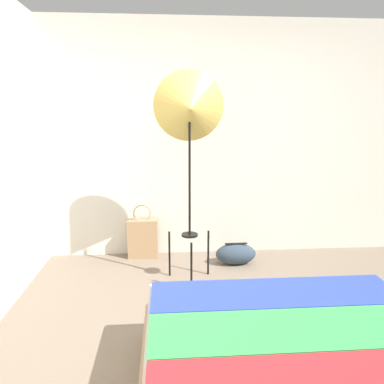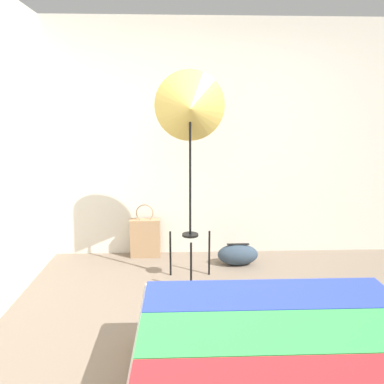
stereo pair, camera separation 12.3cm
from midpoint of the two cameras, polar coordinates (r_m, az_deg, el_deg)
ground_plane at (r=2.71m, az=7.15°, el=-24.37°), size 14.00×14.00×0.00m
wall_back at (r=4.21m, az=3.17°, el=7.79°), size 8.00×0.05×2.60m
wall_side_left at (r=3.46m, az=-25.98°, el=5.72°), size 0.05×8.00×2.60m
photo_umbrella at (r=3.42m, az=0.77°, el=12.50°), size 0.65×0.38×1.99m
tote_bag at (r=4.29m, az=-6.30°, el=-6.89°), size 0.33×0.13×0.61m
duffel_bag at (r=4.11m, az=7.85°, el=-9.42°), size 0.43×0.23×0.24m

